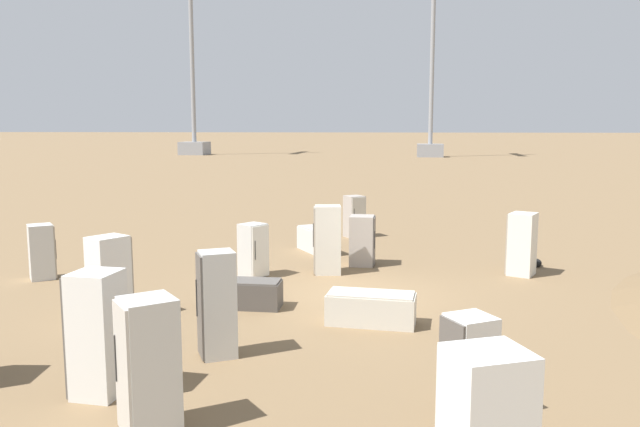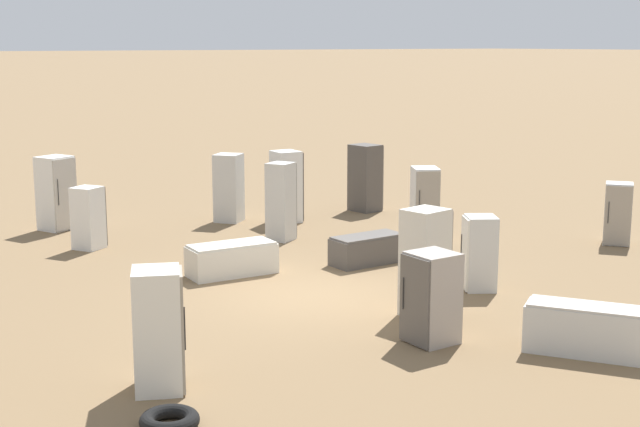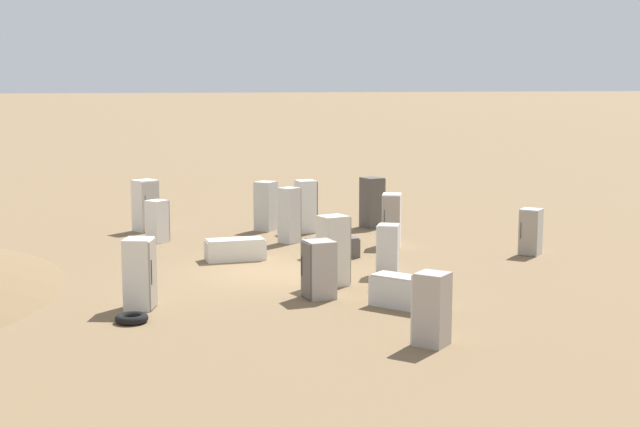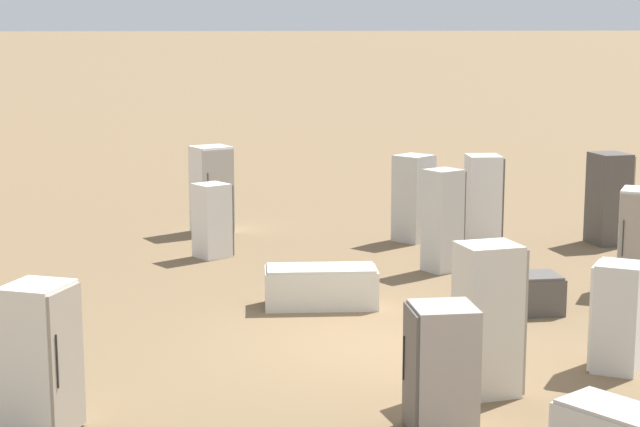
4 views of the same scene
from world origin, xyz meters
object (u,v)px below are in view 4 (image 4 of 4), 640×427
discarded_fridge_13 (321,287)px  discarded_fridge_14 (488,319)px  discarded_fridge_4 (41,359)px  discarded_fridge_5 (609,199)px  discarded_fridge_9 (616,317)px  discarded_fridge_10 (414,198)px  discarded_fridge_3 (509,294)px  discarded_fridge_7 (638,240)px  discarded_fridge_1 (441,370)px  discarded_fridge_15 (443,220)px  discarded_fridge_12 (212,189)px  discarded_fridge_0 (483,202)px  discarded_fridge_8 (213,220)px

discarded_fridge_13 → discarded_fridge_14: size_ratio=0.98×
discarded_fridge_4 → discarded_fridge_5: discarded_fridge_5 is taller
discarded_fridge_9 → discarded_fridge_10: discarded_fridge_10 is taller
discarded_fridge_3 → discarded_fridge_7: bearing=-66.7°
discarded_fridge_1 → discarded_fridge_3: 5.28m
discarded_fridge_7 → discarded_fridge_14: 6.22m
discarded_fridge_15 → discarded_fridge_5: bearing=87.3°
discarded_fridge_12 → discarded_fridge_3: bearing=97.3°
discarded_fridge_0 → discarded_fridge_5: (0.14, -2.73, -0.01)m
discarded_fridge_9 → discarded_fridge_14: (-0.67, 1.94, 0.22)m
discarded_fridge_4 → discarded_fridge_15: 9.65m
discarded_fridge_8 → discarded_fridge_10: bearing=72.1°
discarded_fridge_8 → discarded_fridge_12: (2.55, -0.06, 0.22)m
discarded_fridge_10 → discarded_fridge_15: bearing=-42.0°
discarded_fridge_0 → discarded_fridge_9: discarded_fridge_0 is taller
discarded_fridge_7 → discarded_fridge_13: (-0.39, 5.55, -0.55)m
discarded_fridge_3 → discarded_fridge_8: (4.78, 4.55, 0.42)m
discarded_fridge_13 → discarded_fridge_15: size_ratio=0.98×
discarded_fridge_1 → discarded_fridge_14: discarded_fridge_14 is taller
discarded_fridge_12 → discarded_fridge_14: size_ratio=1.00×
discarded_fridge_1 → discarded_fridge_8: 9.79m
discarded_fridge_4 → discarded_fridge_7: discarded_fridge_7 is taller
discarded_fridge_0 → discarded_fridge_3: 5.02m
discarded_fridge_3 → discarded_fridge_4: (-4.19, 6.71, 0.55)m
discarded_fridge_7 → discarded_fridge_9: (-4.08, 2.08, -0.16)m
discarded_fridge_10 → discarded_fridge_12: size_ratio=0.96×
discarded_fridge_0 → discarded_fridge_4: 11.88m
discarded_fridge_12 → discarded_fridge_14: discarded_fridge_14 is taller
discarded_fridge_3 → discarded_fridge_5: bearing=-37.3°
discarded_fridge_4 → discarded_fridge_12: size_ratio=0.91×
discarded_fridge_4 → discarded_fridge_14: size_ratio=0.91×
discarded_fridge_1 → discarded_fridge_12: 12.27m
discarded_fridge_9 → discarded_fridge_13: size_ratio=0.78×
discarded_fridge_9 → discarded_fridge_14: 2.07m
discarded_fridge_7 → discarded_fridge_15: discarded_fridge_15 is taller
discarded_fridge_14 → discarded_fridge_15: size_ratio=1.00×
discarded_fridge_9 → discarded_fridge_15: 6.01m
discarded_fridge_3 → discarded_fridge_8: discarded_fridge_8 is taller
discarded_fridge_7 → discarded_fridge_9: discarded_fridge_7 is taller
discarded_fridge_10 → discarded_fridge_12: (1.49, 4.20, 0.04)m
discarded_fridge_5 → discarded_fridge_12: (2.30, 8.17, -0.00)m
discarded_fridge_9 → discarded_fridge_15: bearing=40.3°
discarded_fridge_8 → discarded_fridge_9: 9.21m
discarded_fridge_8 → discarded_fridge_7: bearing=31.7°
discarded_fridge_0 → discarded_fridge_15: size_ratio=1.01×
discarded_fridge_8 → discarded_fridge_5: bearing=59.9°
discarded_fridge_4 → discarded_fridge_14: (0.64, -5.33, 0.09)m
discarded_fridge_3 → discarded_fridge_9: 2.97m
discarded_fridge_1 → discarded_fridge_3: size_ratio=0.90×
discarded_fridge_0 → discarded_fridge_10: 1.56m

